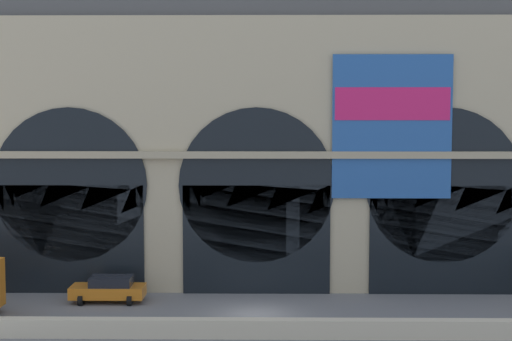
# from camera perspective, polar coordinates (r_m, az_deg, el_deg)

# --- Properties ---
(ground_plane) EXTENTS (200.00, 200.00, 0.00)m
(ground_plane) POSITION_cam_1_polar(r_m,az_deg,el_deg) (44.03, -0.05, -10.65)
(ground_plane) COLOR slate
(quay_parapet_wall) EXTENTS (90.00, 0.70, 0.96)m
(quay_parapet_wall) POSITION_cam_1_polar(r_m,az_deg,el_deg) (39.76, -0.14, -11.64)
(quay_parapet_wall) COLOR beige
(quay_parapet_wall) RESTS_ON ground
(station_building) EXTENTS (48.87, 5.66, 22.11)m
(station_building) POSITION_cam_1_polar(r_m,az_deg,el_deg) (50.07, 0.13, 3.67)
(station_building) COLOR #BCAD8C
(station_building) RESTS_ON ground
(car_midwest) EXTENTS (4.40, 2.22, 1.55)m
(car_midwest) POSITION_cam_1_polar(r_m,az_deg,el_deg) (47.38, -10.87, -8.62)
(car_midwest) COLOR orange
(car_midwest) RESTS_ON ground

